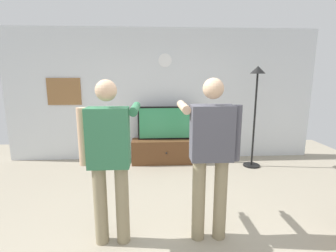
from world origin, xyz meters
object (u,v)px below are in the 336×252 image
television (166,123)px  framed_picture (64,92)px  tv_stand (166,151)px  person_standing_nearer_couch (211,151)px  wall_clock (165,60)px  person_standing_nearer_lamp (109,154)px  floor_lamp (256,96)px

television → framed_picture: (-2.05, 0.25, 0.62)m
framed_picture → tv_stand: bearing=-8.2°
tv_stand → television: television is taller
framed_picture → person_standing_nearer_couch: (2.39, -2.77, -0.44)m
wall_clock → person_standing_nearer_couch: 2.98m
person_standing_nearer_lamp → television: bearing=74.5°
floor_lamp → person_standing_nearer_couch: bearing=-121.8°
wall_clock → framed_picture: (-2.05, 0.00, -0.62)m
television → floor_lamp: bearing=-11.9°
framed_picture → person_standing_nearer_lamp: 3.12m
tv_stand → wall_clock: (-0.00, 0.29, 1.82)m
person_standing_nearer_couch → tv_stand: bearing=97.9°
person_standing_nearer_lamp → person_standing_nearer_couch: bearing=0.5°
television → floor_lamp: (1.68, -0.36, 0.56)m
floor_lamp → person_standing_nearer_couch: size_ratio=1.11×
television → person_standing_nearer_couch: person_standing_nearer_couch is taller
tv_stand → floor_lamp: floor_lamp is taller
wall_clock → framed_picture: 2.14m
tv_stand → framed_picture: 2.39m
tv_stand → person_standing_nearer_couch: bearing=-82.1°
framed_picture → floor_lamp: (3.73, -0.60, -0.06)m
person_standing_nearer_lamp → person_standing_nearer_couch: size_ratio=0.99×
wall_clock → framed_picture: size_ratio=0.40×
television → wall_clock: 1.27m
television → framed_picture: 2.15m
wall_clock → person_standing_nearer_couch: wall_clock is taller
framed_picture → floor_lamp: floor_lamp is taller
person_standing_nearer_lamp → wall_clock: bearing=75.9°
floor_lamp → person_standing_nearer_lamp: (-2.38, -2.17, -0.40)m
floor_lamp → framed_picture: bearing=170.8°
television → floor_lamp: 1.81m
tv_stand → framed_picture: (-2.05, 0.30, 1.20)m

